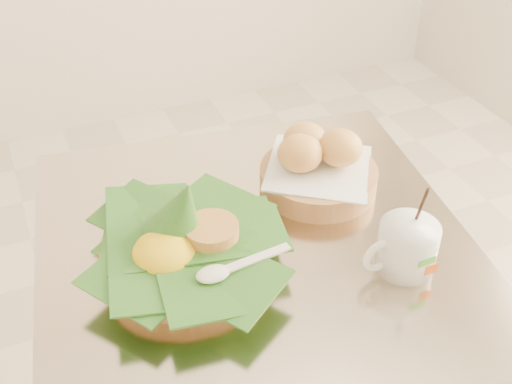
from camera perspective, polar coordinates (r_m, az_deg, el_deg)
name	(u,v)px	position (r m, az deg, el deg)	size (l,w,h in m)	color
cafe_table	(255,330)	(1.22, -0.12, -12.16)	(0.80, 0.80, 0.75)	gray
rice_basket	(183,243)	(1.00, -6.53, -4.50)	(0.32, 0.32, 0.16)	tan
bread_basket	(317,166)	(1.16, 5.45, 2.31)	(0.25, 0.25, 0.11)	tan
coffee_mug	(406,246)	(1.01, 13.19, -4.70)	(0.13, 0.09, 0.16)	white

